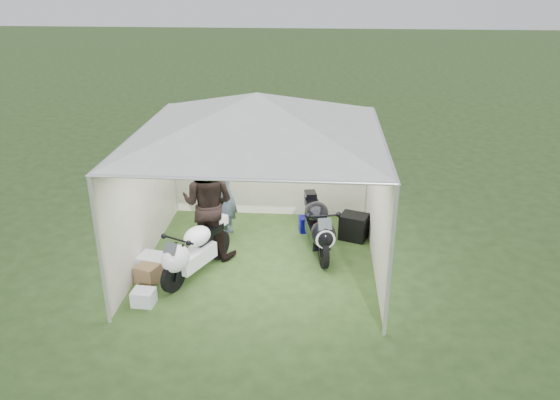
# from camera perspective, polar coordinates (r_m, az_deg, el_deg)

# --- Properties ---
(ground) EXTENTS (80.00, 80.00, 0.00)m
(ground) POSITION_cam_1_polar(r_m,az_deg,el_deg) (9.79, -2.13, -6.27)
(ground) COLOR #2B441B
(ground) RESTS_ON ground
(canopy_tent) EXTENTS (5.66, 5.66, 3.00)m
(canopy_tent) POSITION_cam_1_polar(r_m,az_deg,el_deg) (8.84, -2.35, 8.52)
(canopy_tent) COLOR silver
(canopy_tent) RESTS_ON ground
(motorcycle_white) EXTENTS (0.95, 1.65, 0.87)m
(motorcycle_white) POSITION_cam_1_polar(r_m,az_deg,el_deg) (9.18, -9.10, -5.24)
(motorcycle_white) COLOR black
(motorcycle_white) RESTS_ON ground
(motorcycle_black) EXTENTS (0.65, 1.87, 0.93)m
(motorcycle_black) POSITION_cam_1_polar(r_m,az_deg,el_deg) (9.85, 4.00, -2.73)
(motorcycle_black) COLOR black
(motorcycle_black) RESTS_ON ground
(paddock_stand) EXTENTS (0.44, 0.32, 0.30)m
(paddock_stand) POSITION_cam_1_polar(r_m,az_deg,el_deg) (10.76, 3.11, -2.51)
(paddock_stand) COLOR #0E0BC9
(paddock_stand) RESTS_ON ground
(person_dark_jacket) EXTENTS (1.10, 0.93, 2.00)m
(person_dark_jacket) POSITION_cam_1_polar(r_m,az_deg,el_deg) (9.62, -7.53, -0.36)
(person_dark_jacket) COLOR black
(person_dark_jacket) RESTS_ON ground
(person_blue_jacket) EXTENTS (0.46, 0.67, 1.79)m
(person_blue_jacket) POSITION_cam_1_polar(r_m,az_deg,el_deg) (10.28, -5.82, 0.66)
(person_blue_jacket) COLOR slate
(person_blue_jacket) RESTS_ON ground
(equipment_box) EXTENTS (0.60, 0.54, 0.50)m
(equipment_box) POSITION_cam_1_polar(r_m,az_deg,el_deg) (10.51, 7.71, -2.77)
(equipment_box) COLOR black
(equipment_box) RESTS_ON ground
(crate_0) EXTENTS (0.55, 0.47, 0.32)m
(crate_0) POSITION_cam_1_polar(r_m,az_deg,el_deg) (9.58, -13.04, -6.51)
(crate_0) COLOR silver
(crate_0) RESTS_ON ground
(crate_1) EXTENTS (0.44, 0.44, 0.31)m
(crate_1) POSITION_cam_1_polar(r_m,az_deg,el_deg) (9.34, -13.57, -7.46)
(crate_1) COLOR brown
(crate_1) RESTS_ON ground
(crate_2) EXTENTS (0.35, 0.30, 0.25)m
(crate_2) POSITION_cam_1_polar(r_m,az_deg,el_deg) (8.79, -14.05, -9.84)
(crate_2) COLOR silver
(crate_2) RESTS_ON ground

